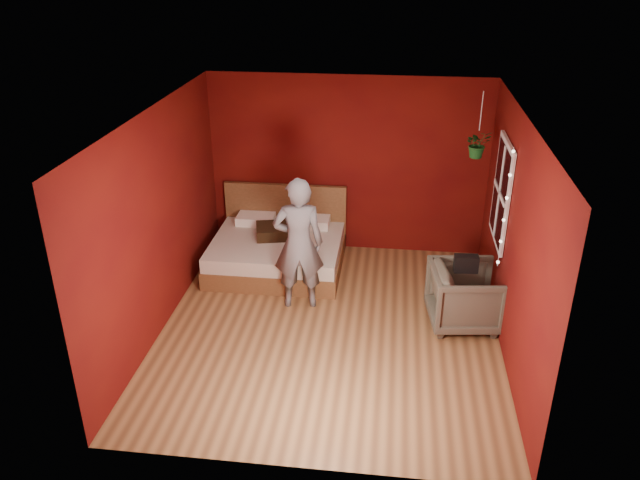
% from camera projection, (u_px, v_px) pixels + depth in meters
% --- Properties ---
extents(floor, '(4.50, 4.50, 0.00)m').
position_uv_depth(floor, '(330.00, 328.00, 7.55)').
color(floor, '#996B3D').
rests_on(floor, ground).
extents(room_walls, '(4.04, 4.54, 2.62)m').
position_uv_depth(room_walls, '(331.00, 199.00, 6.82)').
color(room_walls, '#62110A').
rests_on(room_walls, ground).
extents(window, '(0.05, 0.97, 1.27)m').
position_uv_depth(window, '(501.00, 192.00, 7.49)').
color(window, white).
rests_on(window, room_walls).
extents(fairy_lights, '(0.04, 0.04, 1.45)m').
position_uv_depth(fairy_lights, '(505.00, 209.00, 7.02)').
color(fairy_lights, silver).
rests_on(fairy_lights, room_walls).
extents(bed, '(1.82, 1.55, 1.00)m').
position_uv_depth(bed, '(278.00, 249.00, 8.89)').
color(bed, brown).
rests_on(bed, ground).
extents(person, '(0.69, 0.51, 1.72)m').
position_uv_depth(person, '(298.00, 244.00, 7.67)').
color(person, slate).
rests_on(person, ground).
extents(armchair, '(0.93, 0.91, 0.76)m').
position_uv_depth(armchair, '(465.00, 296.00, 7.47)').
color(armchair, '#595646').
rests_on(armchair, ground).
extents(handbag, '(0.28, 0.15, 0.20)m').
position_uv_depth(handbag, '(466.00, 263.00, 7.21)').
color(handbag, black).
rests_on(handbag, armchair).
extents(throw_pillow, '(0.53, 0.53, 0.16)m').
position_uv_depth(throw_pillow, '(272.00, 231.00, 8.79)').
color(throw_pillow, '#331F11').
rests_on(throw_pillow, bed).
extents(hanging_plant, '(0.39, 0.36, 0.83)m').
position_uv_depth(hanging_plant, '(478.00, 144.00, 7.77)').
color(hanging_plant, silver).
rests_on(hanging_plant, room_walls).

